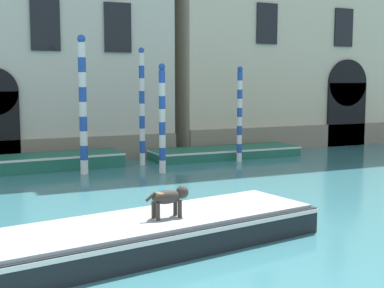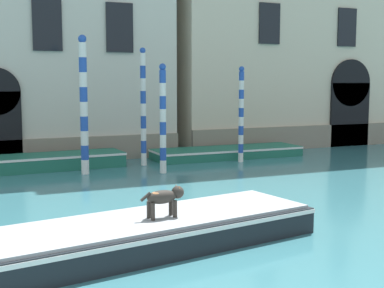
# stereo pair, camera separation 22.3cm
# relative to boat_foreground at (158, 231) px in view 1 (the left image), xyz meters

# --- Properties ---
(boat_foreground) EXTENTS (6.79, 3.09, 0.58)m
(boat_foreground) POSITION_rel_boat_foreground_xyz_m (0.00, 0.00, 0.00)
(boat_foreground) COLOR black
(boat_foreground) RESTS_ON ground_plane
(dog_on_deck) EXTENTS (0.89, 0.31, 0.59)m
(dog_on_deck) POSITION_rel_boat_foreground_xyz_m (0.20, -0.11, 0.66)
(dog_on_deck) COLOR #332D28
(dog_on_deck) RESTS_ON boat_foreground
(boat_moored_near_palazzo) EXTENTS (5.59, 1.84, 0.54)m
(boat_moored_near_palazzo) POSITION_rel_boat_foreground_xyz_m (-0.54, 10.01, -0.03)
(boat_moored_near_palazzo) COLOR #1E6651
(boat_moored_near_palazzo) RESTS_ON ground_plane
(boat_moored_far) EXTENTS (6.26, 1.77, 0.42)m
(boat_moored_far) POSITION_rel_boat_foreground_xyz_m (6.74, 10.11, -0.09)
(boat_moored_far) COLOR #1E6651
(boat_moored_far) RESTS_ON ground_plane
(mooring_pole_0) EXTENTS (0.21, 0.21, 3.70)m
(mooring_pole_0) POSITION_rel_boat_foreground_xyz_m (6.71, 8.89, 1.56)
(mooring_pole_0) COLOR white
(mooring_pole_0) RESTS_ON ground_plane
(mooring_pole_1) EXTENTS (0.21, 0.21, 4.36)m
(mooring_pole_1) POSITION_rel_boat_foreground_xyz_m (2.95, 9.56, 1.88)
(mooring_pole_1) COLOR white
(mooring_pole_1) RESTS_ON ground_plane
(mooring_pole_2) EXTENTS (0.27, 0.27, 4.65)m
(mooring_pole_2) POSITION_rel_boat_foreground_xyz_m (0.53, 8.52, 2.04)
(mooring_pole_2) COLOR white
(mooring_pole_2) RESTS_ON ground_plane
(mooring_pole_3) EXTENTS (0.23, 0.23, 3.72)m
(mooring_pole_3) POSITION_rel_boat_foreground_xyz_m (3.03, 7.68, 1.57)
(mooring_pole_3) COLOR white
(mooring_pole_3) RESTS_ON ground_plane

